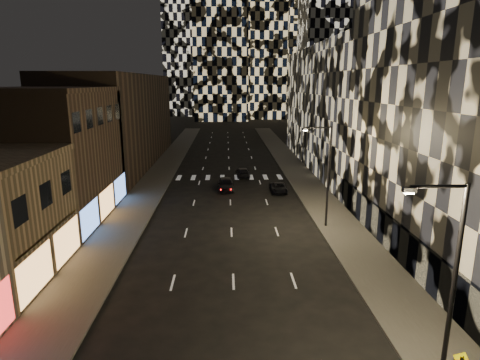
{
  "coord_description": "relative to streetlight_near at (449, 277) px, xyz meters",
  "views": [
    {
      "loc": [
        -0.39,
        -4.16,
        12.81
      ],
      "look_at": [
        0.57,
        23.76,
        6.0
      ],
      "focal_mm": 30.0,
      "sensor_mm": 36.0,
      "label": 1
    }
  ],
  "objects": [
    {
      "name": "car_dark_oncoming",
      "position": [
        -6.5,
        40.29,
        -4.72
      ],
      "size": [
        1.98,
        4.44,
        1.27
      ],
      "primitive_type": "imported",
      "rotation": [
        0.0,
        0.0,
        3.19
      ],
      "color": "black",
      "rests_on": "ground"
    },
    {
      "name": "curb_left",
      "position": [
        -16.25,
        40.0,
        -5.28
      ],
      "size": [
        0.2,
        120.0,
        0.15
      ],
      "primitive_type": "cube",
      "color": "#4C4C47",
      "rests_on": "ground"
    },
    {
      "name": "car_dark_midlane",
      "position": [
        -8.85,
        33.15,
        -4.57
      ],
      "size": [
        2.02,
        4.66,
        1.56
      ],
      "primitive_type": "imported",
      "rotation": [
        0.0,
        0.0,
        0.04
      ],
      "color": "black",
      "rests_on": "ground"
    },
    {
      "name": "midrise_base",
      "position": [
        3.95,
        14.5,
        -3.85
      ],
      "size": [
        0.6,
        25.0,
        3.0
      ],
      "primitive_type": "cube",
      "color": "#383838",
      "rests_on": "ground"
    },
    {
      "name": "sidewalk_right",
      "position": [
        1.65,
        40.0,
        -5.28
      ],
      "size": [
        4.0,
        120.0,
        0.15
      ],
      "primitive_type": "cube",
      "color": "#47443F",
      "rests_on": "ground"
    },
    {
      "name": "sidewalk_left",
      "position": [
        -18.35,
        40.0,
        -5.28
      ],
      "size": [
        4.0,
        120.0,
        0.15
      ],
      "primitive_type": "cube",
      "color": "#47443F",
      "rests_on": "ground"
    },
    {
      "name": "streetlight_near",
      "position": [
        0.0,
        0.0,
        0.0
      ],
      "size": [
        2.55,
        0.25,
        9.0
      ],
      "color": "black",
      "rests_on": "sidewalk_right"
    },
    {
      "name": "car_dark_rightlane",
      "position": [
        -2.54,
        31.98,
        -4.8
      ],
      "size": [
        1.85,
        3.96,
        1.1
      ],
      "primitive_type": "imported",
      "rotation": [
        0.0,
        0.0,
        -0.01
      ],
      "color": "black",
      "rests_on": "ground"
    },
    {
      "name": "curb_right",
      "position": [
        -0.45,
        40.0,
        -5.28
      ],
      "size": [
        0.2,
        120.0,
        0.15
      ],
      "primitive_type": "cube",
      "color": "#4C4C47",
      "rests_on": "ground"
    },
    {
      "name": "midrise_filler_right",
      "position": [
        11.65,
        47.0,
        3.65
      ],
      "size": [
        16.0,
        40.0,
        18.0
      ],
      "primitive_type": "cube",
      "color": "#232326",
      "rests_on": "ground"
    },
    {
      "name": "streetlight_far",
      "position": [
        0.0,
        20.0,
        0.0
      ],
      "size": [
        2.55,
        0.25,
        9.0
      ],
      "color": "black",
      "rests_on": "sidewalk_right"
    },
    {
      "name": "retail_brown",
      "position": [
        -25.35,
        23.5,
        0.65
      ],
      "size": [
        10.0,
        15.0,
        12.0
      ],
      "primitive_type": "cube",
      "color": "#4A392A",
      "rests_on": "ground"
    },
    {
      "name": "retail_filler_left",
      "position": [
        -25.35,
        50.0,
        1.65
      ],
      "size": [
        10.0,
        40.0,
        14.0
      ],
      "primitive_type": "cube",
      "color": "#4A392A",
      "rests_on": "ground"
    }
  ]
}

